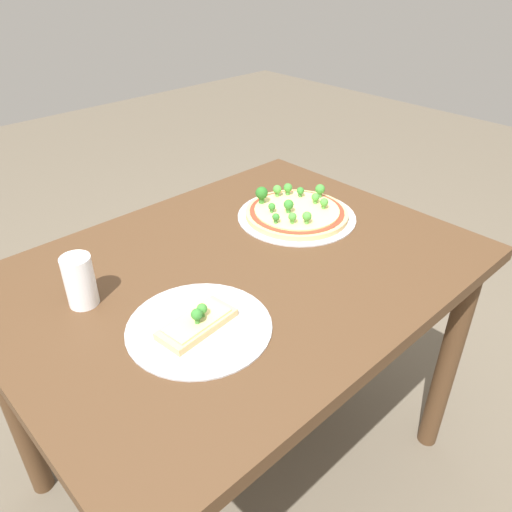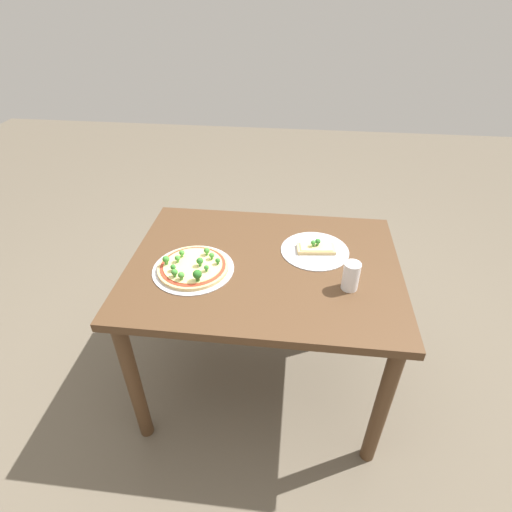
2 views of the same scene
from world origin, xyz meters
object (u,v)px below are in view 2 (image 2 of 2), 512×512
Objects in this scene: dining_table at (264,283)px; pizza_tray_slice at (315,249)px; pizza_tray_whole at (193,267)px; drinking_cup at (351,276)px.

pizza_tray_slice reaches higher than dining_table.
dining_table is 3.38× the size of pizza_tray_whole.
pizza_tray_whole is at bearing 21.11° from pizza_tray_slice.
pizza_tray_slice is (-0.49, -0.19, -0.01)m from pizza_tray_whole.
dining_table is at bearing -19.28° from drinking_cup.
pizza_tray_whole reaches higher than pizza_tray_slice.
pizza_tray_whole reaches higher than dining_table.
drinking_cup is at bearing 160.72° from dining_table.
dining_table is 0.39m from drinking_cup.
drinking_cup is at bearing 176.11° from pizza_tray_whole.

